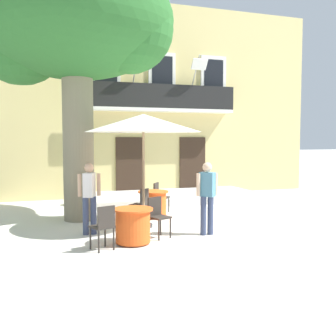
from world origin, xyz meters
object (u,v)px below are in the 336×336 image
cafe_table_near_tree (153,204)px  pedestrian_near_entrance (207,194)px  ground_planter_left (78,195)px  cafe_chair_near_tree_1 (141,203)px  plane_tree (73,26)px  cafe_chair_middle_0 (104,224)px  pedestrian_mid_plaza (89,194)px  cafe_chair_near_tree_0 (159,195)px  cafe_table_middle (133,225)px  cafe_chair_middle_1 (158,214)px  cafe_umbrella (143,124)px

cafe_table_near_tree → pedestrian_near_entrance: size_ratio=0.51×
ground_planter_left → pedestrian_near_entrance: (2.43, -5.23, 0.62)m
pedestrian_near_entrance → cafe_chair_near_tree_1: bearing=121.8°
plane_tree → ground_planter_left: (0.29, 2.48, -4.90)m
plane_tree → ground_planter_left: 5.50m
cafe_chair_near_tree_1 → cafe_table_near_tree: bearing=48.3°
cafe_table_near_tree → cafe_chair_middle_0: cafe_chair_middle_0 is taller
plane_tree → ground_planter_left: bearing=83.4°
plane_tree → cafe_chair_middle_0: 5.76m
cafe_chair_near_tree_1 → pedestrian_mid_plaza: 1.78m
cafe_chair_middle_0 → cafe_chair_near_tree_0: bearing=57.5°
ground_planter_left → pedestrian_mid_plaza: pedestrian_mid_plaza is taller
plane_tree → cafe_chair_near_tree_0: bearing=5.8°
cafe_chair_middle_0 → pedestrian_mid_plaza: size_ratio=0.54×
cafe_chair_near_tree_0 → pedestrian_near_entrance: pedestrian_near_entrance is taller
cafe_table_middle → pedestrian_mid_plaza: bearing=124.1°
cafe_table_middle → cafe_chair_middle_0: 0.77m
plane_tree → cafe_chair_near_tree_1: size_ratio=7.69×
cafe_table_near_tree → cafe_chair_middle_0: bearing=-122.9°
cafe_chair_middle_1 → plane_tree: bearing=120.6°
cafe_chair_near_tree_1 → pedestrian_near_entrance: bearing=-58.2°
ground_planter_left → pedestrian_near_entrance: 5.80m
cafe_table_near_tree → pedestrian_near_entrance: pedestrian_near_entrance is taller
pedestrian_mid_plaza → cafe_chair_middle_1: bearing=-28.2°
cafe_chair_near_tree_1 → cafe_table_middle: 2.15m
cafe_chair_middle_1 → cafe_umbrella: size_ratio=0.31×
cafe_table_near_tree → ground_planter_left: (-1.82, 2.88, -0.05)m
cafe_table_near_tree → cafe_table_middle: 2.86m
cafe_table_middle → ground_planter_left: bearing=96.3°
cafe_chair_near_tree_1 → cafe_umbrella: bearing=-98.0°
cafe_chair_near_tree_0 → cafe_chair_near_tree_1: (-0.89, -1.21, 0.00)m
cafe_chair_middle_0 → cafe_umbrella: (1.31, 1.81, 2.08)m
cafe_table_near_tree → cafe_chair_near_tree_0: (0.38, 0.65, 0.14)m
cafe_chair_middle_1 → cafe_chair_near_tree_1: bearing=88.1°
cafe_table_near_tree → ground_planter_left: cafe_table_near_tree is taller
cafe_chair_near_tree_1 → cafe_umbrella: (-0.08, -0.54, 2.08)m
cafe_chair_near_tree_1 → cafe_chair_middle_1: size_ratio=1.00×
cafe_chair_near_tree_0 → cafe_umbrella: bearing=-118.7°
ground_planter_left → pedestrian_near_entrance: size_ratio=0.36×
cafe_table_middle → pedestrian_mid_plaza: 1.47m
cafe_chair_near_tree_0 → cafe_umbrella: size_ratio=0.31×
cafe_chair_near_tree_0 → cafe_chair_middle_1: same height
cafe_table_near_tree → cafe_chair_near_tree_0: 0.77m
cafe_chair_middle_1 → cafe_table_near_tree: bearing=76.0°
cafe_chair_middle_0 → pedestrian_near_entrance: bearing=12.8°
cafe_chair_middle_0 → ground_planter_left: cafe_chair_middle_0 is taller
ground_planter_left → pedestrian_near_entrance: bearing=-65.1°
plane_tree → cafe_chair_middle_1: bearing=-59.4°
cafe_table_near_tree → pedestrian_near_entrance: bearing=-75.5°
cafe_table_middle → plane_tree: bearing=106.6°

